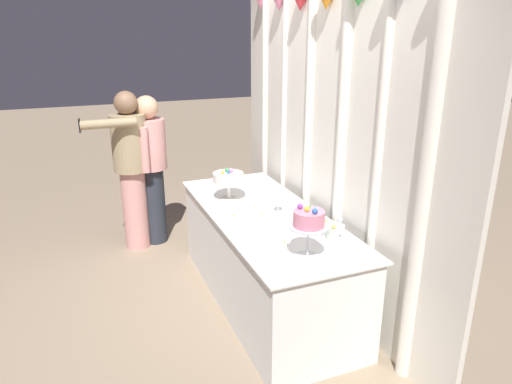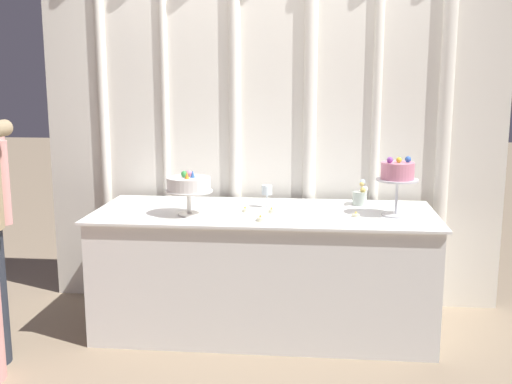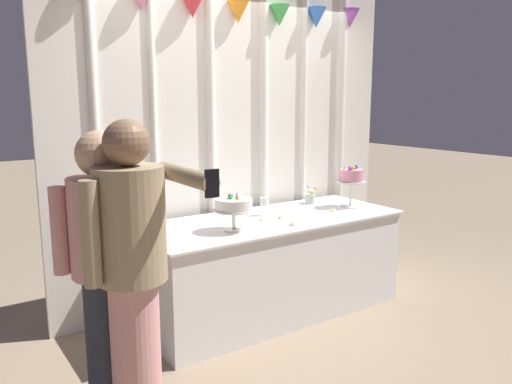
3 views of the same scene
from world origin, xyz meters
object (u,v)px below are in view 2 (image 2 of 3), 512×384
(flower_vase, at_px, (360,196))
(cake_table, at_px, (264,271))
(cake_display_nearright, at_px, (397,175))
(tealight_far_right, at_px, (356,215))
(tealight_near_left, at_px, (261,219))
(cake_display_nearleft, at_px, (189,186))
(tealight_near_right, at_px, (271,211))
(tealight_far_left, at_px, (245,210))
(wine_glass, at_px, (267,191))

(flower_vase, bearing_deg, cake_table, -157.57)
(cake_display_nearright, height_order, tealight_far_right, cake_display_nearright)
(tealight_near_left, bearing_deg, tealight_far_right, 17.33)
(cake_display_nearleft, bearing_deg, cake_display_nearright, 4.92)
(cake_table, xyz_separation_m, cake_display_nearright, (0.81, -0.05, 0.64))
(tealight_near_right, relative_size, tealight_far_right, 0.89)
(cake_display_nearleft, distance_m, tealight_far_left, 0.39)
(cake_table, relative_size, tealight_far_left, 53.84)
(wine_glass, distance_m, tealight_near_left, 0.39)
(flower_vase, distance_m, tealight_near_right, 0.64)
(cake_table, height_order, cake_display_nearleft, cake_display_nearleft)
(wine_glass, xyz_separation_m, tealight_far_right, (0.56, -0.20, -0.10))
(wine_glass, bearing_deg, cake_display_nearleft, -149.58)
(wine_glass, relative_size, tealight_far_right, 3.09)
(cake_display_nearright, height_order, tealight_near_left, cake_display_nearright)
(tealight_near_left, bearing_deg, cake_display_nearleft, 166.01)
(tealight_near_right, bearing_deg, tealight_near_left, -101.95)
(tealight_far_right, bearing_deg, cake_table, 170.27)
(wine_glass, bearing_deg, cake_table, -93.85)
(cake_display_nearleft, relative_size, wine_glass, 1.98)
(cake_table, bearing_deg, tealight_far_right, -9.73)
(tealight_far_left, bearing_deg, cake_display_nearright, -0.93)
(wine_glass, relative_size, tealight_far_left, 3.70)
(cake_table, distance_m, tealight_far_right, 0.70)
(tealight_near_right, xyz_separation_m, tealight_far_right, (0.52, -0.05, -0.00))
(cake_display_nearleft, height_order, tealight_far_left, cake_display_nearleft)
(wine_glass, distance_m, flower_vase, 0.63)
(tealight_far_left, bearing_deg, cake_table, 17.62)
(tealight_far_left, distance_m, tealight_far_right, 0.69)
(flower_vase, xyz_separation_m, tealight_far_left, (-0.73, -0.29, -0.05))
(wine_glass, relative_size, tealight_near_left, 3.00)
(cake_display_nearright, distance_m, tealight_near_right, 0.80)
(tealight_near_left, distance_m, tealight_far_right, 0.59)
(cake_display_nearleft, distance_m, tealight_far_right, 1.03)
(cake_display_nearleft, xyz_separation_m, tealight_far_left, (0.33, 0.12, -0.17))
(cake_table, xyz_separation_m, tealight_near_right, (0.05, -0.05, 0.40))
(cake_display_nearleft, relative_size, tealight_far_right, 6.12)
(cake_display_nearright, xyz_separation_m, tealight_far_right, (-0.24, -0.04, -0.24))
(cake_display_nearright, bearing_deg, tealight_far_right, -169.63)
(tealight_far_left, bearing_deg, tealight_near_left, -63.05)
(cake_display_nearright, height_order, tealight_near_right, cake_display_nearright)
(cake_display_nearleft, height_order, cake_display_nearright, cake_display_nearright)
(tealight_near_right, bearing_deg, flower_vase, 28.33)
(cake_display_nearleft, height_order, tealight_far_right, cake_display_nearleft)
(tealight_near_left, relative_size, tealight_near_right, 1.16)
(wine_glass, bearing_deg, tealight_far_left, -130.92)
(tealight_far_left, bearing_deg, wine_glass, 49.08)
(flower_vase, xyz_separation_m, tealight_near_right, (-0.57, -0.31, -0.05))
(tealight_near_right, bearing_deg, cake_display_nearright, -0.08)
(tealight_near_left, xyz_separation_m, tealight_far_right, (0.56, 0.18, -0.00))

